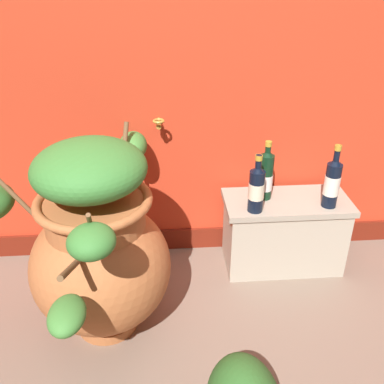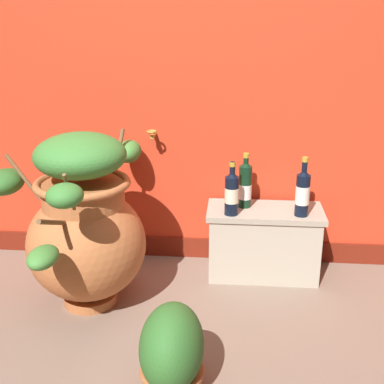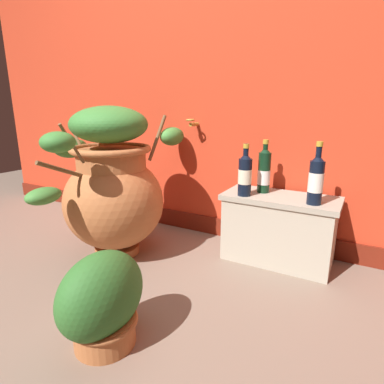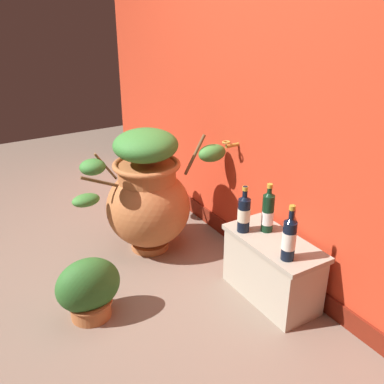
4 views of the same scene
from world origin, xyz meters
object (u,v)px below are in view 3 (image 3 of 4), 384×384
(wine_bottle_left, at_px, (245,173))
(wine_bottle_middle, at_px, (264,170))
(terracotta_urn, at_px, (112,185))
(potted_shrub, at_px, (102,301))
(wine_bottle_right, at_px, (316,179))

(wine_bottle_left, distance_m, wine_bottle_middle, 0.14)
(terracotta_urn, distance_m, potted_shrub, 0.83)
(wine_bottle_left, distance_m, potted_shrub, 0.98)
(wine_bottle_left, bearing_deg, wine_bottle_right, 2.65)
(terracotta_urn, bearing_deg, wine_bottle_middle, 27.59)
(potted_shrub, bearing_deg, wine_bottle_right, 58.15)
(terracotta_urn, height_order, potted_shrub, terracotta_urn)
(wine_bottle_left, xyz_separation_m, potted_shrub, (-0.20, -0.90, -0.34))
(wine_bottle_right, relative_size, potted_shrub, 0.86)
(wine_bottle_middle, height_order, potted_shrub, wine_bottle_middle)
(wine_bottle_right, bearing_deg, wine_bottle_left, -177.35)
(wine_bottle_left, xyz_separation_m, wine_bottle_right, (0.37, 0.02, 0.01))
(wine_bottle_middle, height_order, wine_bottle_right, wine_bottle_right)
(wine_bottle_left, relative_size, potted_shrub, 0.78)
(terracotta_urn, relative_size, wine_bottle_right, 3.30)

